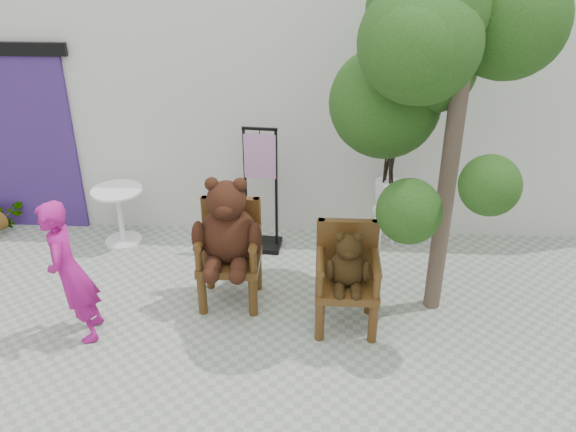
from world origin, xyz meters
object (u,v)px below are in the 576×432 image
object	(u,v)px
chair_big	(228,235)
display_stand	(261,204)
cafe_table	(119,210)
person	(70,273)
tree	(434,54)
stool_bucket	(387,195)
chair_small	(347,269)

from	to	relation	value
chair_big	display_stand	distance (m)	1.14
cafe_table	display_stand	world-z (taller)	display_stand
person	chair_big	bearing A→B (deg)	104.13
chair_big	display_stand	xyz separation A→B (m)	(0.22, 1.11, -0.20)
display_stand	tree	distance (m)	2.74
chair_big	tree	world-z (taller)	tree
stool_bucket	tree	xyz separation A→B (m)	(0.15, -1.19, 1.91)
person	display_stand	world-z (taller)	display_stand
display_stand	chair_big	bearing A→B (deg)	-96.86
chair_small	person	world-z (taller)	person
chair_big	person	size ratio (longest dim) A/B	0.99
chair_small	stool_bucket	bearing A→B (deg)	72.40
stool_bucket	display_stand	bearing A→B (deg)	-172.25
chair_small	stool_bucket	size ratio (longest dim) A/B	0.72
person	cafe_table	xyz separation A→B (m)	(-0.12, 1.80, -0.27)
chair_small	tree	bearing A→B (deg)	33.77
chair_big	person	world-z (taller)	person
tree	cafe_table	bearing A→B (deg)	162.96
stool_bucket	tree	size ratio (longest dim) A/B	0.42
person	chair_small	bearing A→B (deg)	85.85
cafe_table	stool_bucket	distance (m)	3.20
person	cafe_table	distance (m)	1.82
chair_big	cafe_table	size ratio (longest dim) A/B	1.98
chair_small	tree	size ratio (longest dim) A/B	0.30
cafe_table	stool_bucket	bearing A→B (deg)	2.94
chair_small	person	size ratio (longest dim) A/B	0.74
chair_small	cafe_table	bearing A→B (deg)	151.09
tree	display_stand	bearing A→B (deg)	148.77
display_stand	stool_bucket	xyz separation A→B (m)	(1.47, 0.20, 0.06)
chair_big	cafe_table	bearing A→B (deg)	142.54
display_stand	tree	size ratio (longest dim) A/B	0.44
display_stand	person	bearing A→B (deg)	-127.68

